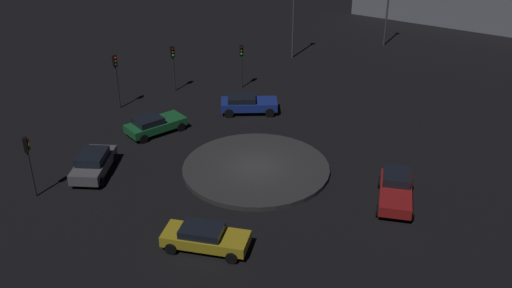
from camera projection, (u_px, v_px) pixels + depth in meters
The scene contains 12 objects.
ground_plane at pixel (256, 170), 38.11m from camera, with size 115.21×115.21×0.00m, color black.
roundabout_island at pixel (256, 168), 38.04m from camera, with size 9.54×9.54×0.30m, color #383838.
car_blue at pixel (248, 103), 45.81m from camera, with size 2.76×4.64×1.38m.
car_green at pixel (154, 124), 42.60m from camera, with size 4.42×4.28×1.35m.
car_yellow at pixel (205, 237), 30.60m from camera, with size 2.28×4.65×1.32m.
car_red at pixel (396, 189), 34.58m from camera, with size 4.55×2.33×1.48m.
car_grey at pixel (93, 163), 37.40m from camera, with size 4.38×2.36×1.51m.
traffic_light_west at pixel (242, 58), 49.36m from camera, with size 0.38×0.34×3.82m.
traffic_light_south at pixel (28, 155), 34.07m from camera, with size 0.36×0.39×3.97m.
traffic_light_southwest at pixel (116, 71), 45.41m from camera, with size 0.37×0.40×4.40m.
traffic_light_southwest_near at pixel (173, 60), 48.72m from camera, with size 0.39×0.37×3.92m.
streetlamp_west_near at pixel (294, 3), 55.06m from camera, with size 0.55×0.55×7.99m.
Camera 1 is at (32.57, 4.91, 19.23)m, focal length 41.17 mm.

